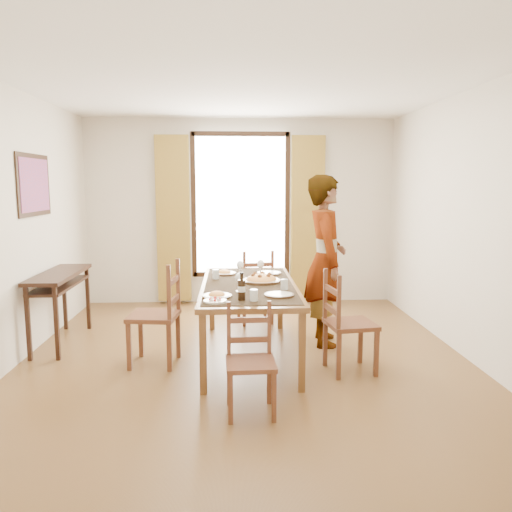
{
  "coord_description": "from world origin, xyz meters",
  "views": [
    {
      "loc": [
        -0.13,
        -4.88,
        1.77
      ],
      "look_at": [
        0.13,
        0.38,
        1.0
      ],
      "focal_mm": 35.0,
      "sensor_mm": 36.0,
      "label": 1
    }
  ],
  "objects_px": {
    "console_table": "(59,283)",
    "dining_table": "(249,289)",
    "man": "(325,260)",
    "pasta_platter": "(261,277)"
  },
  "relations": [
    {
      "from": "console_table",
      "to": "dining_table",
      "type": "distance_m",
      "value": 2.13
    },
    {
      "from": "dining_table",
      "to": "console_table",
      "type": "bearing_deg",
      "value": 166.65
    },
    {
      "from": "man",
      "to": "dining_table",
      "type": "bearing_deg",
      "value": 116.34
    },
    {
      "from": "console_table",
      "to": "pasta_platter",
      "type": "distance_m",
      "value": 2.24
    },
    {
      "from": "console_table",
      "to": "man",
      "type": "distance_m",
      "value": 2.94
    },
    {
      "from": "dining_table",
      "to": "pasta_platter",
      "type": "xyz_separation_m",
      "value": [
        0.13,
        0.08,
        0.11
      ]
    },
    {
      "from": "dining_table",
      "to": "man",
      "type": "xyz_separation_m",
      "value": [
        0.85,
        0.37,
        0.24
      ]
    },
    {
      "from": "console_table",
      "to": "dining_table",
      "type": "bearing_deg",
      "value": -13.35
    },
    {
      "from": "dining_table",
      "to": "man",
      "type": "bearing_deg",
      "value": 23.5
    },
    {
      "from": "man",
      "to": "pasta_platter",
      "type": "height_order",
      "value": "man"
    }
  ]
}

